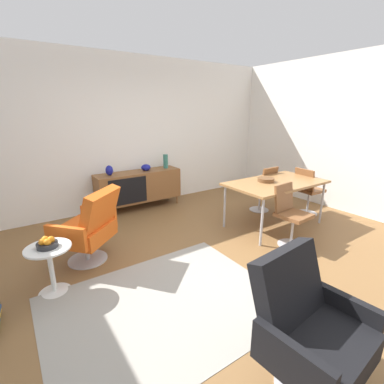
{
  "coord_description": "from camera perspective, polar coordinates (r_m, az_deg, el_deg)",
  "views": [
    {
      "loc": [
        -1.95,
        -2.45,
        1.83
      ],
      "look_at": [
        -0.1,
        0.29,
        0.84
      ],
      "focal_mm": 25.68,
      "sensor_mm": 36.0,
      "label": 1
    }
  ],
  "objects": [
    {
      "name": "lounge_chair_red",
      "position": [
        3.6,
        -20.62,
        -6.73
      ],
      "size": [
        0.91,
        0.91,
        0.95
      ],
      "color": "#D85919",
      "rests_on": "ground_plane"
    },
    {
      "name": "dining_table",
      "position": [
        4.57,
        17.04,
        1.54
      ],
      "size": [
        1.6,
        0.9,
        0.74
      ],
      "color": "olive",
      "rests_on": "ground_plane"
    },
    {
      "name": "side_table_round",
      "position": [
        3.23,
        -27.3,
        -13.25
      ],
      "size": [
        0.44,
        0.44,
        0.52
      ],
      "color": "white",
      "rests_on": "ground_plane"
    },
    {
      "name": "vase_ceramic_small",
      "position": [
        5.5,
        -5.51,
        6.36
      ],
      "size": [
        0.09,
        0.09,
        0.27
      ],
      "color": "#337266",
      "rests_on": "sideboard"
    },
    {
      "name": "vase_sculptural_dark",
      "position": [
        5.32,
        -9.56,
        5.05
      ],
      "size": [
        0.18,
        0.18,
        0.12
      ],
      "color": "navy",
      "rests_on": "sideboard"
    },
    {
      "name": "area_rug",
      "position": [
        2.92,
        -5.5,
        -22.23
      ],
      "size": [
        2.2,
        1.7,
        0.01
      ],
      "primitive_type": "cube",
      "color": "gray",
      "rests_on": "ground_plane"
    },
    {
      "name": "fruit_bowl",
      "position": [
        3.12,
        -27.9,
        -9.38
      ],
      "size": [
        0.2,
        0.2,
        0.11
      ],
      "color": "#262628",
      "rests_on": "side_table_round"
    },
    {
      "name": "wall_right",
      "position": [
        5.72,
        30.85,
        10.04
      ],
      "size": [
        0.12,
        5.6,
        2.8
      ],
      "primitive_type": "cube",
      "color": "white",
      "rests_on": "ground_plane"
    },
    {
      "name": "wooden_bowl_on_table",
      "position": [
        4.51,
        15.1,
        2.47
      ],
      "size": [
        0.26,
        0.26,
        0.06
      ],
      "primitive_type": "cylinder",
      "color": "brown",
      "rests_on": "dining_table"
    },
    {
      "name": "dining_chair_far_end",
      "position": [
        5.33,
        22.86,
        0.52
      ],
      "size": [
        0.45,
        0.43,
        0.86
      ],
      "color": "brown",
      "rests_on": "ground_plane"
    },
    {
      "name": "dining_chair_front_left",
      "position": [
        4.04,
        19.69,
        -4.05
      ],
      "size": [
        0.43,
        0.45,
        0.86
      ],
      "color": "brown",
      "rests_on": "ground_plane"
    },
    {
      "name": "armchair_black_shell",
      "position": [
        2.15,
        23.1,
        -24.42
      ],
      "size": [
        0.76,
        0.7,
        0.95
      ],
      "color": "black",
      "rests_on": "ground_plane"
    },
    {
      "name": "dining_chair_back_right",
      "position": [
        5.23,
        14.56,
        1.02
      ],
      "size": [
        0.41,
        0.44,
        0.86
      ],
      "color": "brown",
      "rests_on": "ground_plane"
    },
    {
      "name": "wall_back",
      "position": [
        5.43,
        -13.23,
        11.68
      ],
      "size": [
        6.8,
        0.12,
        2.8
      ],
      "primitive_type": "cube",
      "color": "white",
      "rests_on": "ground_plane"
    },
    {
      "name": "vase_cobalt",
      "position": [
        5.07,
        -16.81,
        4.32
      ],
      "size": [
        0.13,
        0.13,
        0.18
      ],
      "color": "navy",
      "rests_on": "sideboard"
    },
    {
      "name": "ground_plane",
      "position": [
        3.63,
        3.93,
        -13.69
      ],
      "size": [
        8.32,
        8.32,
        0.0
      ],
      "primitive_type": "plane",
      "color": "brown"
    },
    {
      "name": "sideboard",
      "position": [
        5.33,
        -10.99,
        1.22
      ],
      "size": [
        1.6,
        0.45,
        0.72
      ],
      "color": "brown",
      "rests_on": "ground_plane"
    }
  ]
}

